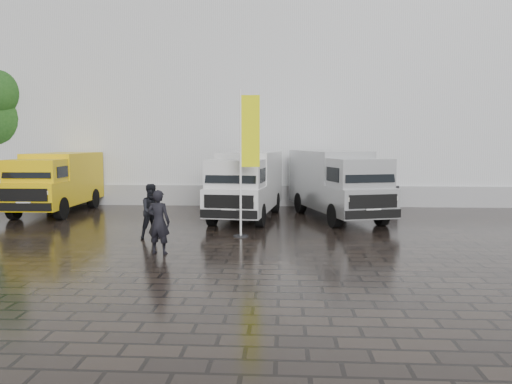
% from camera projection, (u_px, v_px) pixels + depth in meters
% --- Properties ---
extents(ground, '(120.00, 120.00, 0.00)m').
position_uv_depth(ground, '(253.00, 237.00, 16.59)').
color(ground, black).
rests_on(ground, ground).
extents(exhibition_hall, '(44.00, 16.00, 12.00)m').
position_uv_depth(exhibition_hall, '(300.00, 96.00, 31.76)').
color(exhibition_hall, silver).
rests_on(exhibition_hall, ground).
extents(hall_plinth, '(44.00, 0.15, 1.00)m').
position_uv_depth(hall_plinth, '(304.00, 196.00, 24.32)').
color(hall_plinth, gray).
rests_on(hall_plinth, ground).
extents(van_yellow, '(2.28, 5.74, 2.63)m').
position_uv_depth(van_yellow, '(56.00, 183.00, 21.88)').
color(van_yellow, '#DFB60B').
rests_on(van_yellow, ground).
extents(van_white, '(2.85, 6.48, 2.72)m').
position_uv_depth(van_white, '(247.00, 185.00, 20.45)').
color(van_white, silver).
rests_on(van_white, ground).
extents(van_silver, '(3.87, 6.72, 2.76)m').
position_uv_depth(van_silver, '(337.00, 185.00, 20.39)').
color(van_silver, silver).
rests_on(van_silver, ground).
extents(flagpole, '(0.88, 0.50, 4.85)m').
position_uv_depth(flagpole, '(246.00, 156.00, 16.32)').
color(flagpole, black).
rests_on(flagpole, ground).
extents(tree, '(3.92, 4.02, 7.04)m').
position_uv_depth(tree, '(8.00, 115.00, 26.43)').
color(tree, black).
rests_on(tree, ground).
extents(wheelie_bin, '(0.74, 0.74, 1.08)m').
position_uv_depth(wheelie_bin, '(391.00, 197.00, 23.50)').
color(wheelie_bin, black).
rests_on(wheelie_bin, ground).
extents(person_front, '(0.73, 0.55, 1.81)m').
position_uv_depth(person_front, '(159.00, 222.00, 14.00)').
color(person_front, black).
rests_on(person_front, ground).
extents(person_tent, '(1.10, 1.05, 1.79)m').
position_uv_depth(person_tent, '(153.00, 211.00, 16.24)').
color(person_tent, black).
rests_on(person_tent, ground).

